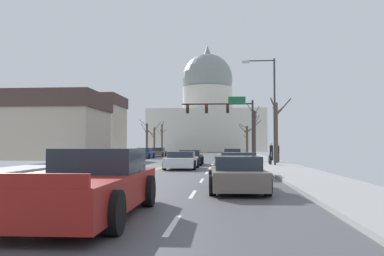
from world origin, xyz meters
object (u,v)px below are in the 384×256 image
at_px(sedan_near_01, 190,158).
at_px(sedan_near_02, 182,161).
at_px(signal_gantry, 227,114).
at_px(sedan_near_03, 239,165).
at_px(bicycle_parked, 270,160).
at_px(sedan_near_00, 232,155).
at_px(street_lamp_right, 270,101).
at_px(pedestrian_00, 277,151).
at_px(sedan_oncoming_01, 158,152).
at_px(sedan_oncoming_00, 144,153).
at_px(pedestrian_01, 271,151).
at_px(pickup_truck_near_05, 91,185).
at_px(sedan_near_04, 237,175).

bearing_deg(sedan_near_01, sedan_near_02, -90.86).
distance_m(signal_gantry, sedan_near_03, 24.92).
xyz_separation_m(sedan_near_02, bicycle_parked, (6.27, 4.07, -0.06)).
xyz_separation_m(signal_gantry, sedan_near_00, (0.50, -4.97, -4.46)).
bearing_deg(street_lamp_right, pedestrian_00, 77.92).
distance_m(signal_gantry, sedan_near_01, 13.32).
distance_m(sedan_oncoming_01, bicycle_parked, 30.33).
distance_m(sedan_oncoming_01, pedestrian_00, 26.71).
distance_m(street_lamp_right, sedan_oncoming_01, 31.39).
bearing_deg(pedestrian_00, sedan_oncoming_00, 136.24).
bearing_deg(sedan_near_03, pedestrian_00, 75.79).
distance_m(street_lamp_right, pedestrian_00, 6.87).
relative_size(sedan_near_01, sedan_near_02, 1.07).
height_order(sedan_oncoming_01, pedestrian_01, pedestrian_01).
xyz_separation_m(signal_gantry, pedestrian_00, (4.29, -9.42, -4.00)).
xyz_separation_m(sedan_near_00, sedan_oncoming_01, (-10.29, 18.24, -0.00)).
distance_m(sedan_oncoming_00, pedestrian_01, 17.35).
bearing_deg(sedan_near_02, pickup_truck_near_05, -90.29).
bearing_deg(sedan_near_00, sedan_oncoming_01, 119.42).
bearing_deg(sedan_near_03, sedan_near_00, 89.92).
relative_size(sedan_oncoming_01, pedestrian_00, 2.67).
height_order(sedan_near_03, pedestrian_00, pedestrian_00).
bearing_deg(sedan_oncoming_01, sedan_near_04, -77.41).
bearing_deg(bicycle_parked, sedan_near_00, 106.08).
distance_m(sedan_near_00, pickup_truck_near_05, 31.98).
bearing_deg(pickup_truck_near_05, sedan_oncoming_00, 99.43).
bearing_deg(sedan_near_04, sedan_oncoming_01, 102.59).
relative_size(street_lamp_right, sedan_near_04, 1.74).
relative_size(sedan_near_04, pedestrian_00, 2.75).
bearing_deg(street_lamp_right, bicycle_parked, 86.06).
bearing_deg(sedan_near_00, sedan_near_04, -90.71).
bearing_deg(sedan_oncoming_01, sedan_near_02, -78.05).
xyz_separation_m(sedan_near_02, sedan_near_03, (3.59, -6.28, 0.03)).
relative_size(sedan_oncoming_00, pedestrian_01, 2.86).
distance_m(signal_gantry, bicycle_parked, 15.21).
bearing_deg(street_lamp_right, sedan_near_04, -100.16).
relative_size(sedan_near_01, sedan_oncoming_01, 1.06).
relative_size(sedan_near_04, sedan_oncoming_01, 1.03).
bearing_deg(sedan_oncoming_00, sedan_near_00, -41.35).
xyz_separation_m(pedestrian_01, bicycle_parked, (-1.05, -8.55, -0.57)).
height_order(sedan_near_04, pedestrian_00, pedestrian_00).
distance_m(street_lamp_right, pedestrian_01, 10.21).
xyz_separation_m(signal_gantry, sedan_oncoming_00, (-10.03, 4.30, -4.46)).
height_order(street_lamp_right, sedan_near_01, street_lamp_right).
xyz_separation_m(sedan_near_03, sedan_oncoming_00, (-10.50, 28.81, 0.02)).
relative_size(signal_gantry, pedestrian_01, 4.80).
xyz_separation_m(signal_gantry, sedan_near_01, (-3.03, -12.18, -4.47)).
height_order(pickup_truck_near_05, bicycle_parked, pickup_truck_near_05).
bearing_deg(sedan_near_02, sedan_near_03, -60.23).
height_order(sedan_near_03, pedestrian_01, pedestrian_01).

